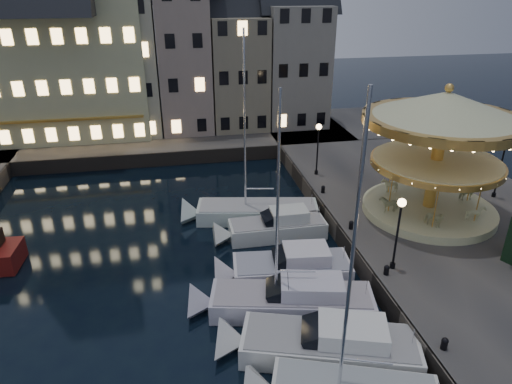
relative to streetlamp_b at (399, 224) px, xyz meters
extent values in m
plane|color=black|center=(-7.20, -1.00, -4.02)|extent=(160.00, 160.00, 0.00)
cube|color=#474442|center=(6.80, 5.00, -3.37)|extent=(16.00, 56.00, 1.30)
cube|color=#474442|center=(-15.20, 27.00, -3.37)|extent=(44.00, 12.00, 1.30)
cube|color=#47423A|center=(-1.20, 5.00, -3.37)|extent=(0.15, 44.00, 1.30)
cube|color=#47423A|center=(-13.20, 21.00, -3.37)|extent=(48.00, 0.15, 1.30)
cylinder|color=black|center=(0.00, 0.00, -2.57)|extent=(0.28, 0.28, 0.30)
cylinder|color=black|center=(0.00, 0.00, -0.82)|extent=(0.12, 0.12, 3.80)
sphere|color=#FFD18C|center=(0.00, 0.00, 1.23)|extent=(0.44, 0.44, 0.44)
cylinder|color=black|center=(0.00, 13.50, -2.57)|extent=(0.28, 0.28, 0.30)
cylinder|color=black|center=(0.00, 13.50, -0.82)|extent=(0.12, 0.12, 3.80)
sphere|color=#FFD18C|center=(0.00, 13.50, 1.23)|extent=(0.44, 0.44, 0.44)
cylinder|color=black|center=(11.30, 7.00, -2.57)|extent=(0.28, 0.28, 0.30)
cylinder|color=black|center=(11.30, 7.00, -0.82)|extent=(0.12, 0.12, 3.80)
sphere|color=#FFD18C|center=(11.30, 7.00, 1.23)|extent=(0.44, 0.44, 0.44)
cylinder|color=black|center=(-0.60, -6.00, -2.52)|extent=(0.28, 0.28, 0.40)
sphere|color=black|center=(-0.60, -6.00, -2.30)|extent=(0.30, 0.30, 0.30)
cylinder|color=black|center=(-0.60, -0.50, -2.52)|extent=(0.28, 0.28, 0.40)
sphere|color=black|center=(-0.60, -0.50, -2.30)|extent=(0.30, 0.30, 0.30)
cylinder|color=black|center=(-0.60, 4.50, -2.52)|extent=(0.28, 0.28, 0.40)
sphere|color=black|center=(-0.60, 4.50, -2.30)|extent=(0.30, 0.30, 0.30)
cylinder|color=black|center=(-0.60, 10.00, -2.52)|extent=(0.28, 0.28, 0.40)
sphere|color=black|center=(-0.60, 10.00, -2.30)|extent=(0.30, 0.30, 0.30)
cube|color=tan|center=(-26.70, 29.00, 2.78)|extent=(5.00, 8.00, 11.00)
cube|color=tan|center=(-21.25, 29.00, 3.28)|extent=(5.60, 8.00, 12.00)
cube|color=#A6A48B|center=(-15.20, 29.00, 3.78)|extent=(6.20, 8.00, 13.00)
cube|color=gray|center=(-9.45, 29.00, 4.28)|extent=(5.00, 8.00, 14.00)
cube|color=gray|center=(-4.00, 29.00, 2.78)|extent=(5.60, 8.00, 11.00)
cube|color=gray|center=(2.05, 29.00, 3.28)|extent=(6.20, 8.00, 12.00)
cube|color=#BDC291|center=(-21.20, 29.00, 4.78)|extent=(16.00, 9.00, 15.00)
cylinder|color=silver|center=(-5.61, -6.95, 2.79)|extent=(0.14, 0.14, 11.42)
cube|color=silver|center=(-5.03, -4.26, -3.57)|extent=(8.28, 4.88, 1.30)
cube|color=gray|center=(-5.03, -4.26, -2.90)|extent=(7.84, 4.56, 0.10)
cube|color=silver|center=(-4.13, -4.55, -2.47)|extent=(3.44, 2.78, 0.80)
cube|color=black|center=(-5.63, -4.07, -2.57)|extent=(1.80, 2.14, 1.00)
cube|color=silver|center=(-5.88, -0.93, -3.57)|extent=(8.55, 4.15, 1.30)
cube|color=gray|center=(-5.88, -0.93, -2.90)|extent=(8.10, 3.87, 0.10)
cube|color=silver|center=(-4.91, -1.14, -2.47)|extent=(3.44, 2.45, 0.80)
cube|color=black|center=(-6.52, -0.78, -2.57)|extent=(1.69, 1.95, 1.02)
cylinder|color=silver|center=(-6.68, -0.75, 2.61)|extent=(0.14, 0.14, 11.06)
cube|color=silver|center=(-5.12, 1.90, -3.57)|extent=(6.81, 3.20, 1.30)
cube|color=gray|center=(-5.12, 1.90, -2.90)|extent=(6.46, 2.97, 0.10)
cube|color=silver|center=(-4.33, 1.81, -2.47)|extent=(2.69, 2.14, 0.80)
cube|color=black|center=(-5.64, 1.95, -2.57)|extent=(1.31, 1.87, 0.92)
cube|color=silver|center=(-4.83, 6.61, -3.57)|extent=(6.31, 2.11, 1.30)
cube|color=gray|center=(-4.83, 6.61, -2.90)|extent=(6.00, 1.94, 0.10)
cube|color=silver|center=(-4.08, 6.61, -2.47)|extent=(2.40, 1.58, 0.80)
cube|color=black|center=(-5.34, 6.61, -2.57)|extent=(1.09, 1.47, 0.90)
cube|color=silver|center=(-5.65, 9.26, -3.57)|extent=(8.78, 4.01, 1.30)
cube|color=#94969A|center=(-5.65, 9.26, -2.90)|extent=(8.33, 3.73, 0.10)
cylinder|color=silver|center=(-6.49, 9.42, 2.78)|extent=(0.14, 0.14, 11.40)
cylinder|color=#C2C592|center=(5.28, 5.60, -2.45)|extent=(8.59, 8.59, 0.54)
cylinder|color=gold|center=(5.28, 5.60, 1.15)|extent=(0.75, 0.75, 6.66)
cylinder|color=#C2C592|center=(5.28, 5.60, 1.04)|extent=(7.95, 7.95, 0.19)
cylinder|color=gold|center=(5.28, 5.60, 0.85)|extent=(8.25, 8.25, 0.38)
cone|color=#C2C592|center=(5.28, 5.60, 4.59)|extent=(9.88, 9.88, 1.72)
cylinder|color=gold|center=(5.28, 5.60, 3.67)|extent=(9.88, 9.88, 0.54)
sphere|color=gold|center=(5.28, 5.60, 5.66)|extent=(0.54, 0.54, 0.54)
imported|color=#C2C592|center=(8.15, 6.49, -1.64)|extent=(1.79, 1.30, 1.07)
camera|label=1|loc=(-11.20, -18.97, 11.45)|focal=32.00mm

